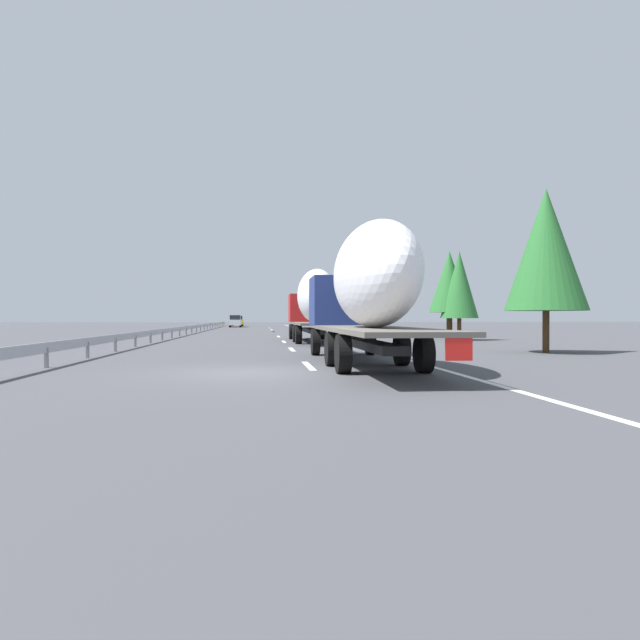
{
  "coord_description": "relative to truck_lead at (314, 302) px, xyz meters",
  "views": [
    {
      "loc": [
        -15.57,
        -0.28,
        1.49
      ],
      "look_at": [
        14.43,
        -3.49,
        1.36
      ],
      "focal_mm": 32.08,
      "sensor_mm": 36.0,
      "label": 1
    }
  ],
  "objects": [
    {
      "name": "car_white_van",
      "position": [
        54.44,
        6.95,
        -1.48
      ],
      "size": [
        4.54,
        1.8,
        1.85
      ],
      "color": "white",
      "rests_on": "ground_plane"
    },
    {
      "name": "lane_stripe_2",
      "position": [
        0.86,
        1.8,
        -2.42
      ],
      "size": [
        3.2,
        0.2,
        0.01
      ],
      "primitive_type": "cube",
      "color": "white",
      "rests_on": "ground_plane"
    },
    {
      "name": "tree_0",
      "position": [
        48.64,
        -8.99,
        1.79
      ],
      "size": [
        2.67,
        2.67,
        7.2
      ],
      "color": "#472D19",
      "rests_on": "ground_plane"
    },
    {
      "name": "tree_1",
      "position": [
        2.68,
        -9.36,
        1.45
      ],
      "size": [
        2.74,
        2.74,
        5.95
      ],
      "color": "#472D19",
      "rests_on": "ground_plane"
    },
    {
      "name": "lane_stripe_4",
      "position": [
        25.88,
        1.8,
        -2.42
      ],
      "size": [
        3.2,
        0.2,
        0.01
      ],
      "primitive_type": "cube",
      "color": "white",
      "rests_on": "ground_plane"
    },
    {
      "name": "ground_plane",
      "position": [
        21.18,
        3.6,
        -2.42
      ],
      "size": [
        260.0,
        260.0,
        0.0
      ],
      "primitive_type": "plane",
      "color": "#424247"
    },
    {
      "name": "lane_stripe_5",
      "position": [
        25.9,
        1.8,
        -2.42
      ],
      "size": [
        3.2,
        0.2,
        0.01
      ],
      "primitive_type": "cube",
      "color": "white",
      "rests_on": "ground_plane"
    },
    {
      "name": "edge_line_right",
      "position": [
        26.18,
        -1.9,
        -2.42
      ],
      "size": [
        110.0,
        0.2,
        0.01
      ],
      "primitive_type": "cube",
      "color": "white",
      "rests_on": "ground_plane"
    },
    {
      "name": "lane_stripe_6",
      "position": [
        35.72,
        1.8,
        -2.42
      ],
      "size": [
        3.2,
        0.2,
        0.01
      ],
      "primitive_type": "cube",
      "color": "white",
      "rests_on": "ground_plane"
    },
    {
      "name": "lane_stripe_3",
      "position": [
        10.59,
        1.8,
        -2.42
      ],
      "size": [
        3.2,
        0.2,
        0.01
      ],
      "primitive_type": "cube",
      "color": "white",
      "rests_on": "ground_plane"
    },
    {
      "name": "lane_stripe_1",
      "position": [
        -7.73,
        1.8,
        -2.42
      ],
      "size": [
        3.2,
        0.2,
        0.01
      ],
      "primitive_type": "cube",
      "color": "white",
      "rests_on": "ground_plane"
    },
    {
      "name": "car_yellow_coupe",
      "position": [
        64.18,
        6.98,
        -1.5
      ],
      "size": [
        4.28,
        1.92,
        1.8
      ],
      "color": "gold",
      "rests_on": "ground_plane"
    },
    {
      "name": "lane_stripe_0",
      "position": [
        -16.82,
        1.8,
        -2.42
      ],
      "size": [
        3.2,
        0.2,
        0.01
      ],
      "primitive_type": "cube",
      "color": "white",
      "rests_on": "ground_plane"
    },
    {
      "name": "truck_lead",
      "position": [
        0.0,
        0.0,
        0.0
      ],
      "size": [
        13.14,
        2.55,
        4.3
      ],
      "color": "#B21919",
      "rests_on": "ground_plane"
    },
    {
      "name": "tree_5",
      "position": [
        1.84,
        -9.74,
        1.22
      ],
      "size": [
        2.47,
        2.47,
        5.85
      ],
      "color": "#472D19",
      "rests_on": "ground_plane"
    },
    {
      "name": "lane_stripe_7",
      "position": [
        47.63,
        1.8,
        -2.42
      ],
      "size": [
        3.2,
        0.2,
        0.01
      ],
      "primitive_type": "cube",
      "color": "white",
      "rests_on": "ground_plane"
    },
    {
      "name": "guardrail_median",
      "position": [
        24.18,
        9.6,
        -1.84
      ],
      "size": [
        94.0,
        0.1,
        0.76
      ],
      "color": "#9EA0A5",
      "rests_on": "ground_plane"
    },
    {
      "name": "road_sign",
      "position": [
        20.38,
        -3.1,
        -0.29
      ],
      "size": [
        0.1,
        0.9,
        3.07
      ],
      "color": "gray",
      "rests_on": "ground_plane"
    },
    {
      "name": "tree_3",
      "position": [
        48.62,
        -6.82,
        1.08
      ],
      "size": [
        3.31,
        3.31,
        5.64
      ],
      "color": "#472D19",
      "rests_on": "ground_plane"
    },
    {
      "name": "tree_4",
      "position": [
        -11.29,
        -8.81,
        1.96
      ],
      "size": [
        3.43,
        3.43,
        6.99
      ],
      "color": "#472D19",
      "rests_on": "ground_plane"
    },
    {
      "name": "tree_2",
      "position": [
        33.75,
        -9.24,
        1.6
      ],
      "size": [
        2.79,
        2.79,
        6.27
      ],
      "color": "#472D19",
      "rests_on": "ground_plane"
    },
    {
      "name": "truck_trailing",
      "position": [
        -16.85,
        0.0,
        -0.0
      ],
      "size": [
        14.03,
        2.55,
        4.25
      ],
      "color": "navy",
      "rests_on": "ground_plane"
    }
  ]
}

